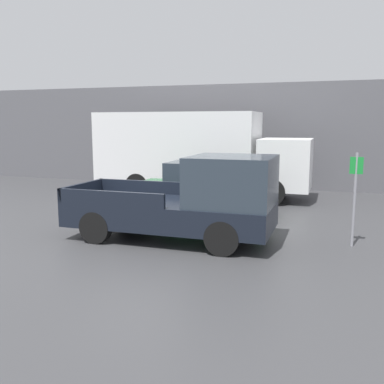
{
  "coord_description": "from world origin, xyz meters",
  "views": [
    {
      "loc": [
        4.87,
        -9.74,
        2.94
      ],
      "look_at": [
        1.24,
        1.21,
        1.09
      ],
      "focal_mm": 40.0,
      "sensor_mm": 36.0,
      "label": 1
    }
  ],
  "objects_px": {
    "delivery_truck": "(193,152)",
    "parking_sign": "(355,194)",
    "newspaper_box": "(203,176)",
    "pickup_truck": "(191,202)",
    "car": "(204,188)"
  },
  "relations": [
    {
      "from": "pickup_truck",
      "to": "parking_sign",
      "type": "xyz_separation_m",
      "value": [
        3.85,
        0.76,
        0.27
      ]
    },
    {
      "from": "pickup_truck",
      "to": "delivery_truck",
      "type": "height_order",
      "value": "delivery_truck"
    },
    {
      "from": "car",
      "to": "newspaper_box",
      "type": "bearing_deg",
      "value": 107.34
    },
    {
      "from": "car",
      "to": "delivery_truck",
      "type": "bearing_deg",
      "value": 113.59
    },
    {
      "from": "newspaper_box",
      "to": "delivery_truck",
      "type": "bearing_deg",
      "value": -80.73
    },
    {
      "from": "pickup_truck",
      "to": "car",
      "type": "xyz_separation_m",
      "value": [
        -0.64,
        3.24,
        -0.14
      ]
    },
    {
      "from": "delivery_truck",
      "to": "parking_sign",
      "type": "height_order",
      "value": "delivery_truck"
    },
    {
      "from": "parking_sign",
      "to": "newspaper_box",
      "type": "xyz_separation_m",
      "value": [
        -6.38,
        8.52,
        -0.79
      ]
    },
    {
      "from": "parking_sign",
      "to": "newspaper_box",
      "type": "height_order",
      "value": "parking_sign"
    },
    {
      "from": "pickup_truck",
      "to": "car",
      "type": "bearing_deg",
      "value": 101.19
    },
    {
      "from": "pickup_truck",
      "to": "newspaper_box",
      "type": "xyz_separation_m",
      "value": [
        -2.53,
        9.28,
        -0.52
      ]
    },
    {
      "from": "delivery_truck",
      "to": "newspaper_box",
      "type": "bearing_deg",
      "value": 99.27
    },
    {
      "from": "car",
      "to": "pickup_truck",
      "type": "bearing_deg",
      "value": -78.81
    },
    {
      "from": "delivery_truck",
      "to": "newspaper_box",
      "type": "relative_size",
      "value": 8.72
    },
    {
      "from": "pickup_truck",
      "to": "parking_sign",
      "type": "distance_m",
      "value": 3.93
    }
  ]
}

